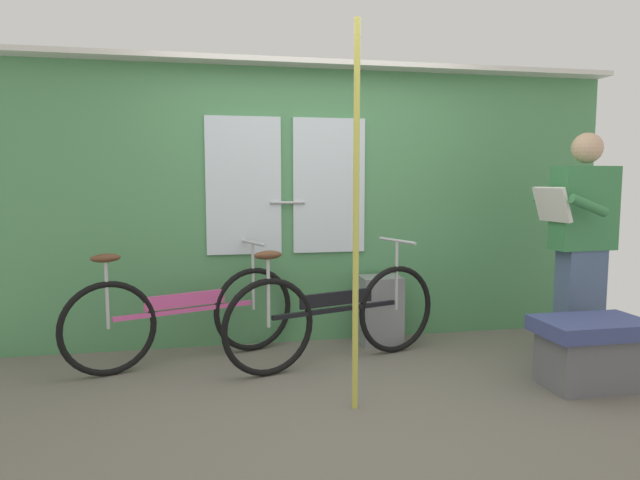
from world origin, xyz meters
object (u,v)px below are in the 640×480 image
(bench_seat_corner, at_px, (591,351))
(trash_bin_by_wall, at_px, (380,310))
(bicycle_near_door, at_px, (335,314))
(handrail_pole, at_px, (356,220))
(bicycle_leaning_behind, at_px, (185,315))
(passenger_reading_newspaper, at_px, (581,241))

(bench_seat_corner, bearing_deg, trash_bin_by_wall, 130.56)
(bicycle_near_door, xyz_separation_m, handrail_pole, (-0.06, -0.82, 0.75))
(bicycle_leaning_behind, xyz_separation_m, trash_bin_by_wall, (1.57, 0.20, -0.08))
(passenger_reading_newspaper, xyz_separation_m, bench_seat_corner, (-0.31, -0.57, -0.66))
(bicycle_near_door, relative_size, bench_seat_corner, 2.43)
(bicycle_near_door, relative_size, trash_bin_by_wall, 3.04)
(bicycle_near_door, bearing_deg, bench_seat_corner, -45.34)
(bicycle_leaning_behind, bearing_deg, passenger_reading_newspaper, -29.49)
(handrail_pole, bearing_deg, bicycle_near_door, 85.47)
(bicycle_leaning_behind, relative_size, bench_seat_corner, 2.37)
(passenger_reading_newspaper, distance_m, bench_seat_corner, 0.92)
(bicycle_leaning_behind, xyz_separation_m, handrail_pole, (1.02, -1.06, 0.76))
(bicycle_leaning_behind, height_order, trash_bin_by_wall, bicycle_leaning_behind)
(trash_bin_by_wall, height_order, handrail_pole, handrail_pole)
(bicycle_near_door, distance_m, bench_seat_corner, 1.72)
(handrail_pole, bearing_deg, passenger_reading_newspaper, 17.47)
(bench_seat_corner, bearing_deg, bicycle_near_door, 152.78)
(bicycle_near_door, relative_size, bicycle_leaning_behind, 1.02)
(trash_bin_by_wall, height_order, bench_seat_corner, trash_bin_by_wall)
(bicycle_near_door, xyz_separation_m, bicycle_leaning_behind, (-1.09, 0.24, -0.01))
(passenger_reading_newspaper, distance_m, handrail_pole, 2.01)
(bicycle_near_door, bearing_deg, bicycle_leaning_behind, 149.52)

